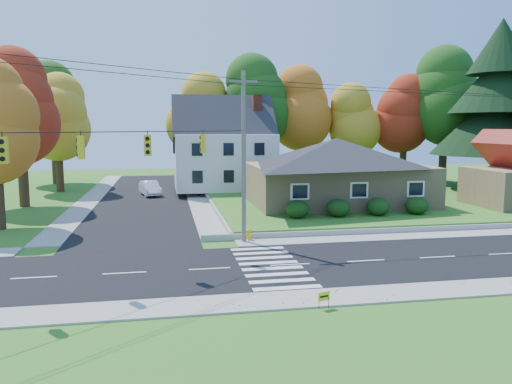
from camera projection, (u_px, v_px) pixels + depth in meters
ground at (290, 265)px, 24.80m from camera, size 120.00×120.00×0.00m
road_main at (290, 265)px, 24.79m from camera, size 90.00×8.00×0.02m
road_cross at (145, 197)px, 48.73m from camera, size 8.00×44.00×0.02m
sidewalk_north at (269, 242)px, 29.67m from camera, size 90.00×2.00×0.08m
sidewalk_south at (321, 298)px, 19.91m from camera, size 90.00×2.00×0.08m
lawn at (368, 196)px, 47.57m from camera, size 30.00×30.00×0.50m
ranch_house at (336, 170)px, 41.41m from camera, size 14.60×10.60×5.40m
colonial_house at (224, 149)px, 51.52m from camera, size 10.40×8.40×9.60m
hedge_row at (358, 207)px, 35.54m from camera, size 10.70×1.70×1.27m
traffic_infrastructure at (282, 160)px, 25.42m from camera, size 38.10×10.66×10.00m
tree_lot_0 at (200, 114)px, 56.52m from camera, size 6.72×6.72×12.51m
tree_lot_1 at (253, 102)px, 56.45m from camera, size 7.84×7.84×14.60m
tree_lot_2 at (302, 109)px, 58.58m from camera, size 7.28×7.28×13.56m
tree_lot_3 at (353, 120)px, 58.85m from camera, size 6.16×6.16×11.47m
tree_lot_4 at (405, 114)px, 58.86m from camera, size 6.72×6.72×12.51m
tree_lot_5 at (446, 97)px, 57.37m from camera, size 8.40×8.40×15.64m
conifer_east_a at (499, 101)px, 49.86m from camera, size 12.80×12.80×16.96m
tree_west_1 at (19, 107)px, 41.94m from camera, size 7.28×7.28×13.56m
tree_west_2 at (57, 117)px, 51.96m from camera, size 6.72×6.72×12.51m
tree_west_3 at (53, 107)px, 59.24m from camera, size 7.84×7.84×14.60m
white_car at (150, 188)px, 49.82m from camera, size 2.47×4.56×1.43m
fire_hydrant at (249, 235)px, 29.96m from camera, size 0.43×0.33×0.75m
yard_sign at (324, 297)px, 18.79m from camera, size 0.51×0.19×0.65m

